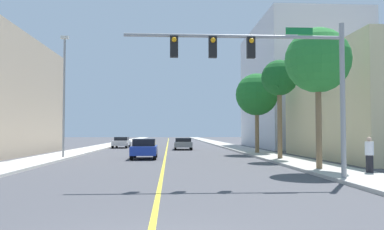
{
  "coord_description": "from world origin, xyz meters",
  "views": [
    {
      "loc": [
        0.36,
        -6.03,
        1.98
      ],
      "look_at": [
        1.9,
        20.72,
        3.16
      ],
      "focal_mm": 36.05,
      "sensor_mm": 36.0,
      "label": 1
    }
  ],
  "objects_px": {
    "traffic_signal_mast": "(270,64)",
    "car_blue": "(144,148)",
    "street_lamp": "(64,90)",
    "palm_near": "(318,61)",
    "palm_mid": "(279,79)",
    "palm_far": "(257,95)",
    "car_gray": "(183,143)",
    "car_silver": "(121,142)",
    "pedestrian": "(369,155)"
  },
  "relations": [
    {
      "from": "palm_near",
      "to": "car_gray",
      "type": "height_order",
      "value": "palm_near"
    },
    {
      "from": "palm_mid",
      "to": "car_gray",
      "type": "relative_size",
      "value": 1.5
    },
    {
      "from": "car_gray",
      "to": "pedestrian",
      "type": "xyz_separation_m",
      "value": [
        7.49,
        -26.23,
        0.25
      ]
    },
    {
      "from": "car_silver",
      "to": "pedestrian",
      "type": "relative_size",
      "value": 2.7
    },
    {
      "from": "palm_far",
      "to": "traffic_signal_mast",
      "type": "bearing_deg",
      "value": -101.25
    },
    {
      "from": "car_silver",
      "to": "car_gray",
      "type": "height_order",
      "value": "car_silver"
    },
    {
      "from": "palm_near",
      "to": "palm_mid",
      "type": "relative_size",
      "value": 1.03
    },
    {
      "from": "car_blue",
      "to": "palm_mid",
      "type": "bearing_deg",
      "value": -13.75
    },
    {
      "from": "street_lamp",
      "to": "palm_far",
      "type": "xyz_separation_m",
      "value": [
        15.49,
        5.21,
        0.25
      ]
    },
    {
      "from": "palm_mid",
      "to": "palm_far",
      "type": "bearing_deg",
      "value": 89.25
    },
    {
      "from": "palm_mid",
      "to": "palm_far",
      "type": "relative_size",
      "value": 0.97
    },
    {
      "from": "palm_mid",
      "to": "pedestrian",
      "type": "xyz_separation_m",
      "value": [
        1.35,
        -9.44,
        -4.71
      ]
    },
    {
      "from": "traffic_signal_mast",
      "to": "street_lamp",
      "type": "relative_size",
      "value": 0.99
    },
    {
      "from": "palm_near",
      "to": "car_gray",
      "type": "relative_size",
      "value": 1.55
    },
    {
      "from": "traffic_signal_mast",
      "to": "car_blue",
      "type": "distance_m",
      "value": 15.3
    },
    {
      "from": "palm_mid",
      "to": "pedestrian",
      "type": "relative_size",
      "value": 4.26
    },
    {
      "from": "street_lamp",
      "to": "palm_near",
      "type": "xyz_separation_m",
      "value": [
        15.21,
        -9.72,
        0.53
      ]
    },
    {
      "from": "palm_far",
      "to": "car_blue",
      "type": "bearing_deg",
      "value": -151.56
    },
    {
      "from": "street_lamp",
      "to": "pedestrian",
      "type": "distance_m",
      "value": 20.83
    },
    {
      "from": "street_lamp",
      "to": "palm_mid",
      "type": "height_order",
      "value": "street_lamp"
    },
    {
      "from": "pedestrian",
      "to": "street_lamp",
      "type": "bearing_deg",
      "value": -125.36
    },
    {
      "from": "car_silver",
      "to": "palm_far",
      "type": "bearing_deg",
      "value": 134.06
    },
    {
      "from": "car_gray",
      "to": "pedestrian",
      "type": "relative_size",
      "value": 2.85
    },
    {
      "from": "street_lamp",
      "to": "car_silver",
      "type": "height_order",
      "value": "street_lamp"
    },
    {
      "from": "street_lamp",
      "to": "car_gray",
      "type": "height_order",
      "value": "street_lamp"
    },
    {
      "from": "street_lamp",
      "to": "pedestrian",
      "type": "xyz_separation_m",
      "value": [
        16.74,
        -11.7,
        -4.08
      ]
    },
    {
      "from": "palm_near",
      "to": "street_lamp",
      "type": "bearing_deg",
      "value": 147.43
    },
    {
      "from": "palm_mid",
      "to": "pedestrian",
      "type": "bearing_deg",
      "value": -81.85
    },
    {
      "from": "car_gray",
      "to": "traffic_signal_mast",
      "type": "bearing_deg",
      "value": -83.73
    },
    {
      "from": "traffic_signal_mast",
      "to": "palm_mid",
      "type": "bearing_deg",
      "value": 72.18
    },
    {
      "from": "palm_mid",
      "to": "palm_far",
      "type": "distance_m",
      "value": 7.47
    },
    {
      "from": "car_silver",
      "to": "car_gray",
      "type": "relative_size",
      "value": 0.95
    },
    {
      "from": "palm_far",
      "to": "car_silver",
      "type": "height_order",
      "value": "palm_far"
    },
    {
      "from": "car_blue",
      "to": "pedestrian",
      "type": "height_order",
      "value": "pedestrian"
    },
    {
      "from": "street_lamp",
      "to": "traffic_signal_mast",
      "type": "bearing_deg",
      "value": -49.09
    },
    {
      "from": "street_lamp",
      "to": "palm_near",
      "type": "bearing_deg",
      "value": -32.57
    },
    {
      "from": "traffic_signal_mast",
      "to": "palm_far",
      "type": "height_order",
      "value": "palm_far"
    },
    {
      "from": "traffic_signal_mast",
      "to": "palm_near",
      "type": "distance_m",
      "value": 5.24
    },
    {
      "from": "car_silver",
      "to": "street_lamp",
      "type": "bearing_deg",
      "value": 85.45
    },
    {
      "from": "palm_far",
      "to": "pedestrian",
      "type": "bearing_deg",
      "value": -85.76
    },
    {
      "from": "traffic_signal_mast",
      "to": "car_silver",
      "type": "xyz_separation_m",
      "value": [
        -10.0,
        33.23,
        -3.98
      ]
    },
    {
      "from": "palm_near",
      "to": "car_blue",
      "type": "relative_size",
      "value": 1.84
    },
    {
      "from": "car_blue",
      "to": "traffic_signal_mast",
      "type": "bearing_deg",
      "value": -66.96
    },
    {
      "from": "palm_far",
      "to": "pedestrian",
      "type": "relative_size",
      "value": 4.38
    },
    {
      "from": "traffic_signal_mast",
      "to": "palm_mid",
      "type": "relative_size",
      "value": 1.29
    },
    {
      "from": "palm_far",
      "to": "car_gray",
      "type": "xyz_separation_m",
      "value": [
        -6.24,
        9.33,
        -4.59
      ]
    },
    {
      "from": "palm_near",
      "to": "palm_far",
      "type": "distance_m",
      "value": 14.93
    },
    {
      "from": "palm_far",
      "to": "palm_near",
      "type": "bearing_deg",
      "value": -91.06
    },
    {
      "from": "palm_mid",
      "to": "pedestrian",
      "type": "height_order",
      "value": "palm_mid"
    },
    {
      "from": "palm_far",
      "to": "palm_mid",
      "type": "bearing_deg",
      "value": -90.75
    }
  ]
}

